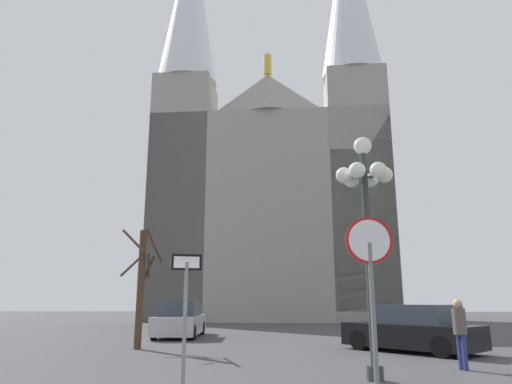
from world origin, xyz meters
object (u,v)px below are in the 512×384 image
(stop_sign, at_px, (371,272))
(parked_car_far_silver, at_px, (180,320))
(cathedral, at_px, (270,173))
(one_way_arrow_sign, at_px, (185,307))
(bare_tree, at_px, (141,283))
(parked_car_near_black, at_px, (412,330))
(pedestrian_walking, at_px, (460,327))
(street_lamp, at_px, (366,203))

(stop_sign, bearing_deg, parked_car_far_silver, 112.96)
(cathedral, xyz_separation_m, one_way_arrow_sign, (-1.29, -30.10, -10.80))
(bare_tree, bearing_deg, parked_car_near_black, -3.32)
(one_way_arrow_sign, bearing_deg, pedestrian_walking, 30.99)
(street_lamp, relative_size, parked_car_far_silver, 1.17)
(parked_car_near_black, bearing_deg, bare_tree, 176.68)
(cathedral, height_order, parked_car_far_silver, cathedral)
(bare_tree, relative_size, parked_car_near_black, 0.94)
(one_way_arrow_sign, bearing_deg, parked_car_near_black, 51.25)
(one_way_arrow_sign, height_order, bare_tree, bare_tree)
(street_lamp, distance_m, parked_car_far_silver, 13.36)
(stop_sign, bearing_deg, parked_car_near_black, 70.42)
(one_way_arrow_sign, relative_size, parked_car_far_silver, 0.54)
(parked_car_far_silver, xyz_separation_m, pedestrian_walking, (8.97, -9.64, 0.28))
(cathedral, relative_size, pedestrian_walking, 22.25)
(one_way_arrow_sign, bearing_deg, bare_tree, 111.30)
(parked_car_near_black, relative_size, pedestrian_walking, 2.63)
(street_lamp, relative_size, parked_car_near_black, 1.23)
(cathedral, height_order, one_way_arrow_sign, cathedral)
(parked_car_near_black, relative_size, parked_car_far_silver, 0.95)
(parked_car_far_silver, distance_m, pedestrian_walking, 13.17)
(one_way_arrow_sign, relative_size, street_lamp, 0.46)
(one_way_arrow_sign, distance_m, parked_car_far_silver, 13.67)
(parked_car_near_black, height_order, pedestrian_walking, pedestrian_walking)
(cathedral, xyz_separation_m, parked_car_far_silver, (-4.08, -16.75, -11.61))
(cathedral, distance_m, one_way_arrow_sign, 32.01)
(stop_sign, height_order, bare_tree, bare_tree)
(bare_tree, distance_m, parked_car_near_black, 9.45)
(one_way_arrow_sign, xyz_separation_m, bare_tree, (-3.19, 8.17, 0.69))
(cathedral, height_order, pedestrian_walking, cathedral)
(street_lamp, xyz_separation_m, bare_tree, (-6.89, 6.07, -1.61))
(stop_sign, xyz_separation_m, bare_tree, (-6.35, 8.86, 0.12))
(bare_tree, bearing_deg, pedestrian_walking, -25.43)
(bare_tree, xyz_separation_m, pedestrian_walking, (9.37, -4.46, -1.22))
(stop_sign, bearing_deg, cathedral, 93.48)
(cathedral, relative_size, stop_sign, 12.41)
(stop_sign, relative_size, parked_car_far_silver, 0.65)
(stop_sign, distance_m, street_lamp, 3.34)
(one_way_arrow_sign, relative_size, pedestrian_walking, 1.47)
(cathedral, height_order, bare_tree, cathedral)
(cathedral, xyz_separation_m, pedestrian_walking, (4.89, -26.39, -11.34))
(cathedral, bearing_deg, street_lamp, -85.07)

